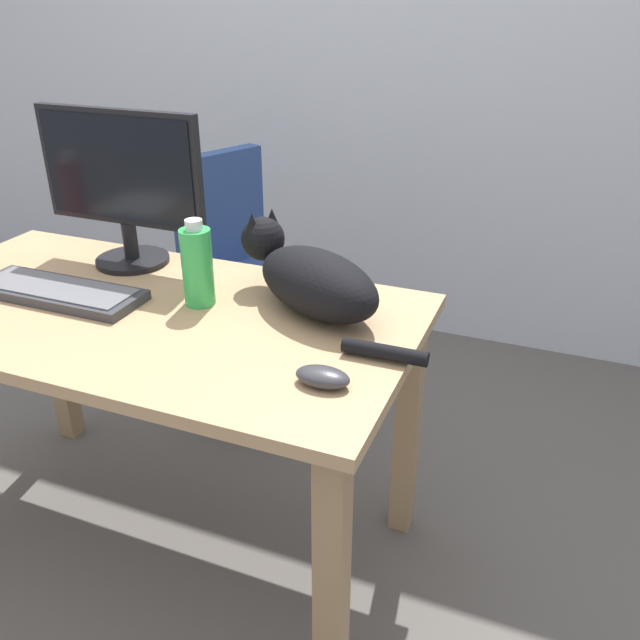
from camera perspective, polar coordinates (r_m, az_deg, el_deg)
ground_plane at (r=2.05m, az=-12.63°, el=-17.59°), size 8.00×8.00×0.00m
back_wall at (r=2.86m, az=3.27°, el=24.54°), size 6.00×0.04×2.60m
desk at (r=1.68m, az=-14.68°, el=-2.44°), size 1.32×0.70×0.72m
office_chair at (r=2.39m, az=-6.11°, el=1.39°), size 0.51×0.49×0.91m
monitor at (r=1.85m, az=-16.71°, el=11.29°), size 0.48×0.20×0.42m
keyboard at (r=1.76m, az=-21.64°, el=2.29°), size 0.44×0.15×0.03m
cat at (r=1.54m, az=-0.76°, el=3.65°), size 0.54×0.34×0.20m
computer_mouse at (r=1.27m, az=0.23°, el=-4.92°), size 0.11×0.06×0.04m
spray_bottle at (r=1.59m, az=-10.53°, el=4.62°), size 0.07×0.07×0.21m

